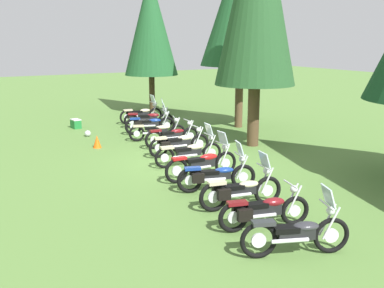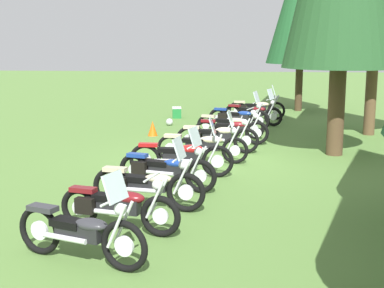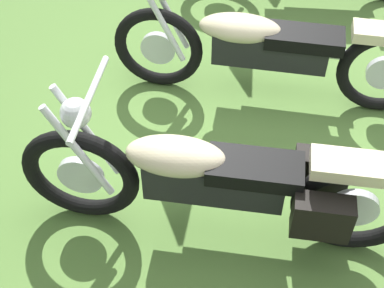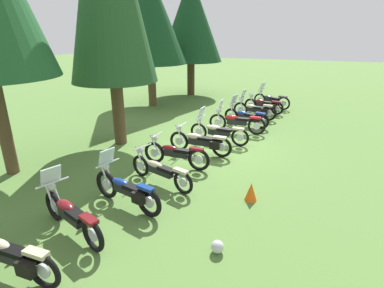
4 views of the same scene
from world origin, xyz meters
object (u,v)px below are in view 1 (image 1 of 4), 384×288
Objects in this scene: motorcycle_2 at (150,124)px; traffic_cone at (97,142)px; motorcycle_10 at (263,210)px; dropped_helmet at (88,133)px; motorcycle_11 at (297,233)px; motorcycle_3 at (158,131)px; motorcycle_5 at (178,143)px; picnic_cooler at (76,124)px; motorcycle_9 at (240,190)px; pine_tree_1 at (241,3)px; motorcycle_8 at (216,175)px; motorcycle_7 at (203,163)px; pine_tree_0 at (151,24)px; motorcycle_4 at (173,136)px; motorcycle_0 at (141,114)px; motorcycle_6 at (190,151)px; motorcycle_1 at (149,118)px.

motorcycle_2 is 4.52× the size of traffic_cone.
motorcycle_10 is 11.39m from dropped_helmet.
motorcycle_2 is 1.04× the size of motorcycle_11.
motorcycle_5 reaches higher than motorcycle_3.
motorcycle_11 is at bearing 1.21° from picnic_cooler.
motorcycle_9 is at bearing -80.46° from motorcycle_3.
pine_tree_1 is 14.94× the size of picnic_cooler.
motorcycle_5 is 1.12× the size of motorcycle_11.
motorcycle_8 is 1.04× the size of motorcycle_11.
motorcycle_8 is 4.04m from motorcycle_11.
motorcycle_7 is (2.81, -0.64, 0.03)m from motorcycle_5.
pine_tree_0 is (-9.52, 3.26, 4.38)m from motorcycle_5.
motorcycle_4 is 1.07× the size of motorcycle_10.
pine_tree_0 is (-12.33, 3.90, 4.35)m from motorcycle_7.
picnic_cooler is (-5.52, -2.29, -0.23)m from motorcycle_4.
motorcycle_0 reaches higher than motorcycle_6.
picnic_cooler is (-10.75, -0.97, -0.24)m from motorcycle_8.
motorcycle_1 reaches higher than picnic_cooler.
motorcycle_0 is at bearing 99.39° from motorcycle_11.
motorcycle_4 is 0.98× the size of motorcycle_5.
motorcycle_3 is 6.60m from motorcycle_8.
motorcycle_1 is 10.77m from motorcycle_9.
motorcycle_1 is 0.94× the size of motorcycle_5.
motorcycle_3 is 0.26× the size of pine_tree_1.
motorcycle_2 is 0.93× the size of motorcycle_5.
motorcycle_4 is at bearing 63.79° from traffic_cone.
motorcycle_6 is at bearing -48.01° from pine_tree_1.
pine_tree_1 reaches higher than motorcycle_9.
motorcycle_0 is 0.94× the size of motorcycle_6.
pine_tree_0 reaches higher than dropped_helmet.
motorcycle_8 is (3.93, -0.89, -0.01)m from motorcycle_5.
motorcycle_7 reaches higher than motorcycle_10.
motorcycle_4 and motorcycle_5 have the same top height.
motorcycle_7 is (9.39, -1.95, 0.03)m from motorcycle_0.
picnic_cooler is at bearing -116.74° from pine_tree_1.
motorcycle_3 is 1.05× the size of motorcycle_10.
pine_tree_0 reaches higher than picnic_cooler.
motorcycle_8 is at bearing -81.21° from motorcycle_3.
motorcycle_11 is (5.11, -0.91, -0.02)m from motorcycle_7.
pine_tree_1 is (0.52, 4.34, 5.18)m from motorcycle_2.
motorcycle_9 reaches higher than picnic_cooler.
motorcycle_7 is 0.32× the size of pine_tree_0.
motorcycle_1 is (1.37, -0.14, -0.01)m from motorcycle_0.
motorcycle_7 is at bearing -100.76° from motorcycle_0.
pine_tree_1 reaches higher than motorcycle_0.
motorcycle_3 is 7.00m from pine_tree_1.
motorcycle_4 is 9.75m from pine_tree_0.
motorcycle_2 is at bearing 40.26° from picnic_cooler.
motorcycle_11 reaches higher than motorcycle_6.
motorcycle_1 reaches higher than motorcycle_4.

